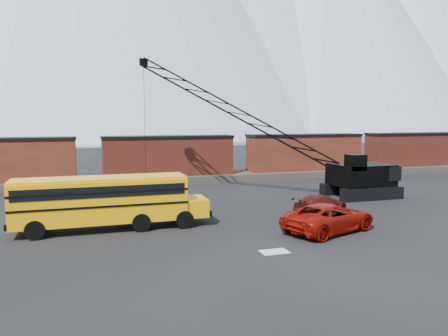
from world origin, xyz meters
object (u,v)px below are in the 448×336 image
object	(u,v)px
red_pickup	(329,217)
crawler_crane	(243,116)
school_bus	(107,200)
maroon_suv	(321,204)

from	to	relation	value
red_pickup	crawler_crane	bearing A→B (deg)	-17.13
school_bus	maroon_suv	distance (m)	14.54
school_bus	red_pickup	bearing A→B (deg)	-19.79
maroon_suv	crawler_crane	xyz separation A→B (m)	(-2.65, 8.62, 6.20)
red_pickup	maroon_suv	xyz separation A→B (m)	(2.05, 4.50, -0.18)
school_bus	red_pickup	xyz separation A→B (m)	(12.45, -4.48, -0.95)
maroon_suv	red_pickup	bearing A→B (deg)	131.07
red_pickup	crawler_crane	size ratio (longest dim) A/B	0.30
school_bus	maroon_suv	world-z (taller)	school_bus
red_pickup	maroon_suv	bearing A→B (deg)	-44.24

